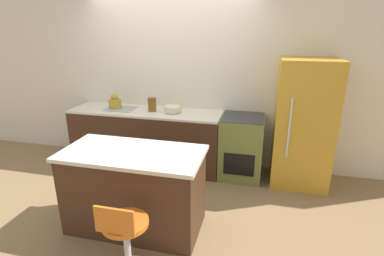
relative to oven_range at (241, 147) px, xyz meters
name	(u,v)px	position (x,y,z in m)	size (l,w,h in m)	color
ground_plane	(162,176)	(-1.11, -0.33, -0.44)	(14.00, 14.00, 0.00)	#8E704C
wall_back	(173,80)	(-1.11, 0.35, 0.86)	(8.00, 0.06, 2.60)	silver
back_counter	(147,138)	(-1.45, 0.00, 0.00)	(2.29, 0.63, 0.89)	#422819
kitchen_island	(135,190)	(-1.00, -1.46, 0.00)	(1.45, 0.73, 0.88)	#422819
oven_range	(241,147)	(0.00, 0.00, 0.00)	(0.59, 0.64, 0.89)	olive
refrigerator	(303,124)	(0.79, -0.01, 0.41)	(0.73, 0.68, 1.71)	gold
stool_chair	(125,238)	(-0.80, -2.12, -0.06)	(0.40, 0.40, 0.77)	#B7B7BC
kettle	(115,102)	(-1.94, 0.01, 0.54)	(0.19, 0.19, 0.23)	#B29333
mixing_bowl	(173,109)	(-1.02, 0.01, 0.49)	(0.24, 0.24, 0.09)	beige
canister_jar	(152,104)	(-1.34, 0.01, 0.54)	(0.13, 0.13, 0.19)	brown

